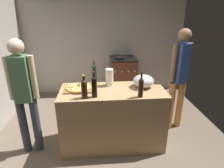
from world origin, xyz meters
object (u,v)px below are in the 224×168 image
object	(u,v)px
paper_towel_roll	(109,77)
wine_bottle_clear	(94,74)
person_in_stripes	(24,92)
mixing_bowl	(143,81)
wine_bottle_green	(141,87)
person_in_red	(179,75)
wine_bottle_dark	(84,88)
wine_bottle_amber	(94,86)
pizza	(79,87)
stove	(123,77)

from	to	relation	value
paper_towel_roll	wine_bottle_clear	xyz separation A→B (m)	(-0.22, 0.05, 0.04)
person_in_stripes	wine_bottle_clear	bearing A→B (deg)	17.61
mixing_bowl	wine_bottle_green	xyz separation A→B (m)	(-0.12, -0.33, 0.05)
wine_bottle_green	person_in_red	bearing A→B (deg)	37.89
wine_bottle_dark	wine_bottle_amber	bearing A→B (deg)	8.85
mixing_bowl	wine_bottle_amber	distance (m)	0.76
pizza	paper_towel_roll	distance (m)	0.47
mixing_bowl	stove	world-z (taller)	mixing_bowl
mixing_bowl	person_in_red	distance (m)	0.71
wine_bottle_dark	pizza	bearing A→B (deg)	108.59
paper_towel_roll	mixing_bowl	bearing A→B (deg)	-12.64
mixing_bowl	wine_bottle_green	distance (m)	0.35
mixing_bowl	pizza	bearing A→B (deg)	-179.13
pizza	wine_bottle_amber	xyz separation A→B (m)	(0.22, -0.26, 0.12)
paper_towel_roll	person_in_red	world-z (taller)	person_in_red
paper_towel_roll	pizza	bearing A→B (deg)	-164.56
stove	person_in_stripes	xyz separation A→B (m)	(-1.57, -1.81, 0.46)
stove	person_in_red	world-z (taller)	person_in_red
mixing_bowl	stove	bearing A→B (deg)	91.84
stove	person_in_stripes	bearing A→B (deg)	-131.08
wine_bottle_dark	wine_bottle_amber	size ratio (longest dim) A/B	0.89
wine_bottle_dark	wine_bottle_amber	xyz separation A→B (m)	(0.13, 0.02, 0.02)
wine_bottle_dark	person_in_red	size ratio (longest dim) A/B	0.18
pizza	wine_bottle_clear	size ratio (longest dim) A/B	0.93
wine_bottle_dark	wine_bottle_green	bearing A→B (deg)	-2.41
mixing_bowl	wine_bottle_amber	size ratio (longest dim) A/B	0.88
wine_bottle_green	person_in_red	world-z (taller)	person_in_red
person_in_stripes	pizza	bearing A→B (deg)	9.70
pizza	stove	world-z (taller)	stove
paper_towel_roll	wine_bottle_clear	distance (m)	0.23
mixing_bowl	paper_towel_roll	distance (m)	0.49
mixing_bowl	wine_bottle_dark	xyz separation A→B (m)	(-0.83, -0.30, 0.04)
wine_bottle_clear	paper_towel_roll	bearing A→B (deg)	-13.25
stove	person_in_red	xyz separation A→B (m)	(0.71, -1.40, 0.50)
stove	person_in_stripes	distance (m)	2.44
paper_towel_roll	person_in_red	distance (m)	1.15
wine_bottle_clear	wine_bottle_green	bearing A→B (deg)	-39.79
mixing_bowl	person_in_stripes	distance (m)	1.63
person_in_red	wine_bottle_clear	bearing A→B (deg)	-175.30
wine_bottle_amber	wine_bottle_dark	bearing A→B (deg)	-171.15
pizza	wine_bottle_dark	bearing A→B (deg)	-71.41
wine_bottle_green	wine_bottle_amber	bearing A→B (deg)	175.16
wine_bottle_dark	wine_bottle_clear	bearing A→B (deg)	74.44
person_in_stripes	mixing_bowl	bearing A→B (deg)	4.72
wine_bottle_amber	person_in_red	size ratio (longest dim) A/B	0.20
wine_bottle_amber	mixing_bowl	bearing A→B (deg)	21.64
mixing_bowl	person_in_red	bearing A→B (deg)	22.50
wine_bottle_amber	person_in_stripes	bearing A→B (deg)	171.15
wine_bottle_dark	person_in_red	distance (m)	1.59
paper_towel_roll	stove	world-z (taller)	paper_towel_roll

